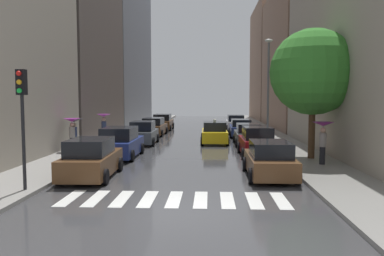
{
  "coord_description": "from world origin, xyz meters",
  "views": [
    {
      "loc": [
        1.2,
        -11.51,
        3.48
      ],
      "look_at": [
        -0.29,
        21.17,
        0.89
      ],
      "focal_mm": 36.67,
      "sensor_mm": 36.0,
      "label": 1
    }
  ],
  "objects_px": {
    "pedestrian_near_tree": "(74,126)",
    "pedestrian_foreground": "(323,133)",
    "street_tree_right": "(313,72)",
    "parked_car_left_nearest": "(91,159)",
    "parked_car_right_third": "(248,135)",
    "parked_car_right_fourth": "(241,128)",
    "parked_car_right_fifth": "(235,123)",
    "parked_car_left_third": "(143,133)",
    "pedestrian_far_side": "(104,122)",
    "parked_car_left_fifth": "(163,122)",
    "parked_car_left_second": "(120,143)",
    "lamp_post_right": "(268,83)",
    "traffic_light_left_corner": "(22,102)",
    "parked_car_left_fourth": "(154,127)",
    "pedestrian_by_kerb": "(72,127)",
    "parked_car_right_nearest": "(270,160)",
    "taxi_midroad": "(215,133)",
    "parked_car_right_second": "(257,142)"
  },
  "relations": [
    {
      "from": "parked_car_right_second",
      "to": "parked_car_left_second",
      "type": "bearing_deg",
      "value": 95.57
    },
    {
      "from": "pedestrian_near_tree",
      "to": "pedestrian_by_kerb",
      "type": "height_order",
      "value": "pedestrian_by_kerb"
    },
    {
      "from": "parked_car_left_second",
      "to": "parked_car_left_fifth",
      "type": "relative_size",
      "value": 0.96
    },
    {
      "from": "parked_car_left_third",
      "to": "street_tree_right",
      "type": "height_order",
      "value": "street_tree_right"
    },
    {
      "from": "pedestrian_near_tree",
      "to": "pedestrian_foreground",
      "type": "bearing_deg",
      "value": -158.82
    },
    {
      "from": "parked_car_left_third",
      "to": "parked_car_right_nearest",
      "type": "xyz_separation_m",
      "value": [
        7.53,
        -11.62,
        -0.05
      ]
    },
    {
      "from": "pedestrian_by_kerb",
      "to": "pedestrian_far_side",
      "type": "height_order",
      "value": "pedestrian_far_side"
    },
    {
      "from": "traffic_light_left_corner",
      "to": "parked_car_right_fifth",
      "type": "bearing_deg",
      "value": 71.2
    },
    {
      "from": "parked_car_right_third",
      "to": "traffic_light_left_corner",
      "type": "bearing_deg",
      "value": 148.18
    },
    {
      "from": "pedestrian_by_kerb",
      "to": "pedestrian_foreground",
      "type": "bearing_deg",
      "value": 53.22
    },
    {
      "from": "pedestrian_near_tree",
      "to": "taxi_midroad",
      "type": "bearing_deg",
      "value": -109.01
    },
    {
      "from": "parked_car_left_second",
      "to": "pedestrian_far_side",
      "type": "xyz_separation_m",
      "value": [
        -2.62,
        6.15,
        0.83
      ]
    },
    {
      "from": "pedestrian_near_tree",
      "to": "pedestrian_far_side",
      "type": "distance_m",
      "value": 4.46
    },
    {
      "from": "parked_car_left_fifth",
      "to": "parked_car_left_nearest",
      "type": "bearing_deg",
      "value": 179.55
    },
    {
      "from": "traffic_light_left_corner",
      "to": "parked_car_left_second",
      "type": "bearing_deg",
      "value": 80.14
    },
    {
      "from": "parked_car_left_third",
      "to": "parked_car_right_fifth",
      "type": "xyz_separation_m",
      "value": [
        7.59,
        12.36,
        -0.03
      ]
    },
    {
      "from": "parked_car_left_nearest",
      "to": "parked_car_right_fourth",
      "type": "distance_m",
      "value": 19.76
    },
    {
      "from": "traffic_light_left_corner",
      "to": "parked_car_right_third",
      "type": "bearing_deg",
      "value": 57.9
    },
    {
      "from": "parked_car_right_nearest",
      "to": "pedestrian_by_kerb",
      "type": "height_order",
      "value": "pedestrian_by_kerb"
    },
    {
      "from": "lamp_post_right",
      "to": "traffic_light_left_corner",
      "type": "bearing_deg",
      "value": -124.46
    },
    {
      "from": "pedestrian_near_tree",
      "to": "street_tree_right",
      "type": "xyz_separation_m",
      "value": [
        13.98,
        -2.48,
        3.16
      ]
    },
    {
      "from": "pedestrian_far_side",
      "to": "traffic_light_left_corner",
      "type": "distance_m",
      "value": 14.89
    },
    {
      "from": "parked_car_right_fourth",
      "to": "parked_car_right_third",
      "type": "bearing_deg",
      "value": -179.01
    },
    {
      "from": "parked_car_left_second",
      "to": "street_tree_right",
      "type": "distance_m",
      "value": 11.43
    },
    {
      "from": "parked_car_left_nearest",
      "to": "street_tree_right",
      "type": "relative_size",
      "value": 0.64
    },
    {
      "from": "parked_car_right_nearest",
      "to": "lamp_post_right",
      "type": "bearing_deg",
      "value": -7.67
    },
    {
      "from": "parked_car_left_nearest",
      "to": "pedestrian_foreground",
      "type": "height_order",
      "value": "pedestrian_foreground"
    },
    {
      "from": "pedestrian_near_tree",
      "to": "street_tree_right",
      "type": "height_order",
      "value": "street_tree_right"
    },
    {
      "from": "pedestrian_far_side",
      "to": "parked_car_left_fifth",
      "type": "bearing_deg",
      "value": -158.59
    },
    {
      "from": "parked_car_right_fourth",
      "to": "parked_car_right_fifth",
      "type": "height_order",
      "value": "parked_car_right_fifth"
    },
    {
      "from": "pedestrian_by_kerb",
      "to": "parked_car_left_third",
      "type": "bearing_deg",
      "value": 123.86
    },
    {
      "from": "parked_car_left_second",
      "to": "parked_car_right_second",
      "type": "height_order",
      "value": "parked_car_left_second"
    },
    {
      "from": "parked_car_right_third",
      "to": "taxi_midroad",
      "type": "xyz_separation_m",
      "value": [
        -2.43,
        0.88,
        0.03
      ]
    },
    {
      "from": "pedestrian_far_side",
      "to": "lamp_post_right",
      "type": "height_order",
      "value": "lamp_post_right"
    },
    {
      "from": "parked_car_left_second",
      "to": "parked_car_right_fifth",
      "type": "height_order",
      "value": "parked_car_left_second"
    },
    {
      "from": "parked_car_right_second",
      "to": "parked_car_right_third",
      "type": "xyz_separation_m",
      "value": [
        0.01,
        5.51,
        -0.08
      ]
    },
    {
      "from": "parked_car_left_third",
      "to": "parked_car_right_fourth",
      "type": "distance_m",
      "value": 9.75
    },
    {
      "from": "parked_car_left_second",
      "to": "parked_car_left_third",
      "type": "height_order",
      "value": "parked_car_left_second"
    },
    {
      "from": "parked_car_left_fifth",
      "to": "traffic_light_left_corner",
      "type": "xyz_separation_m",
      "value": [
        -1.63,
        -27.94,
        2.5
      ]
    },
    {
      "from": "parked_car_left_second",
      "to": "parked_car_right_fourth",
      "type": "xyz_separation_m",
      "value": [
        7.9,
        12.44,
        -0.1
      ]
    },
    {
      "from": "parked_car_left_third",
      "to": "pedestrian_foreground",
      "type": "bearing_deg",
      "value": -131.48
    },
    {
      "from": "pedestrian_near_tree",
      "to": "parked_car_right_nearest",
      "type": "bearing_deg",
      "value": -173.55
    },
    {
      "from": "parked_car_left_fourth",
      "to": "street_tree_right",
      "type": "height_order",
      "value": "street_tree_right"
    },
    {
      "from": "lamp_post_right",
      "to": "parked_car_right_third",
      "type": "bearing_deg",
      "value": -147.77
    },
    {
      "from": "parked_car_left_nearest",
      "to": "parked_car_right_third",
      "type": "height_order",
      "value": "parked_car_left_nearest"
    },
    {
      "from": "parked_car_left_third",
      "to": "traffic_light_left_corner",
      "type": "bearing_deg",
      "value": 172.77
    },
    {
      "from": "pedestrian_foreground",
      "to": "street_tree_right",
      "type": "relative_size",
      "value": 0.3
    },
    {
      "from": "parked_car_left_second",
      "to": "parked_car_left_fifth",
      "type": "distance_m",
      "value": 19.34
    },
    {
      "from": "parked_car_left_second",
      "to": "parked_car_right_second",
      "type": "xyz_separation_m",
      "value": [
        7.94,
        0.93,
        -0.01
      ]
    },
    {
      "from": "parked_car_left_fourth",
      "to": "pedestrian_by_kerb",
      "type": "distance_m",
      "value": 12.25
    }
  ]
}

